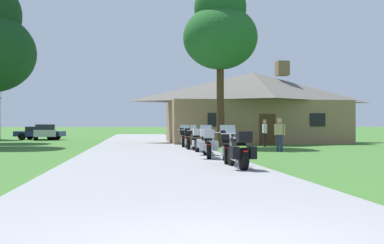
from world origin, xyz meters
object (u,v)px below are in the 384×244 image
(motorcycle_blue_fourth_in_row, at_px, (205,142))
(parked_navy_sedan_far_left, at_px, (40,133))
(bystander_tan_shirt_beside_signpost, at_px, (280,133))
(motorcycle_black_second_in_row, at_px, (226,146))
(motorcycle_silver_farthest_in_row, at_px, (183,137))
(motorcycle_blue_third_in_row, at_px, (209,144))
(tree_by_lodge_front, at_px, (220,29))
(motorcycle_black_nearest_to_camera, at_px, (239,150))
(motorcycle_green_sixth_in_row, at_px, (188,139))
(parked_silver_suv_far_left, at_px, (46,131))
(motorcycle_black_fifth_in_row, at_px, (196,140))
(bystander_white_shirt_near_lodge, at_px, (265,131))

(motorcycle_blue_fourth_in_row, relative_size, parked_navy_sedan_far_left, 0.47)
(motorcycle_blue_fourth_in_row, distance_m, bystander_tan_shirt_beside_signpost, 4.86)
(motorcycle_black_second_in_row, xyz_separation_m, motorcycle_silver_farthest_in_row, (-0.26, 11.23, 0.00))
(motorcycle_blue_third_in_row, bearing_deg, tree_by_lodge_front, 83.78)
(bystander_tan_shirt_beside_signpost, relative_size, parked_navy_sedan_far_left, 0.38)
(motorcycle_black_nearest_to_camera, height_order, motorcycle_green_sixth_in_row, same)
(motorcycle_black_nearest_to_camera, height_order, parked_silver_suv_far_left, parked_silver_suv_far_left)
(motorcycle_black_nearest_to_camera, bearing_deg, motorcycle_black_fifth_in_row, 88.46)
(motorcycle_green_sixth_in_row, relative_size, parked_navy_sedan_far_left, 0.47)
(motorcycle_blue_third_in_row, relative_size, motorcycle_black_fifth_in_row, 1.00)
(motorcycle_green_sixth_in_row, bearing_deg, motorcycle_blue_third_in_row, -87.07)
(motorcycle_blue_third_in_row, xyz_separation_m, parked_navy_sedan_far_left, (-11.42, 24.58, 0.03))
(motorcycle_silver_farthest_in_row, distance_m, bystander_tan_shirt_beside_signpost, 6.37)
(motorcycle_green_sixth_in_row, distance_m, tree_by_lodge_front, 7.34)
(motorcycle_blue_third_in_row, bearing_deg, motorcycle_blue_fourth_in_row, 92.57)
(motorcycle_black_fifth_in_row, distance_m, motorcycle_green_sixth_in_row, 2.27)
(tree_by_lodge_front, relative_size, parked_navy_sedan_far_left, 2.27)
(bystander_tan_shirt_beside_signpost, relative_size, tree_by_lodge_front, 0.17)
(motorcycle_black_fifth_in_row, distance_m, bystander_white_shirt_near_lodge, 7.10)
(motorcycle_black_second_in_row, xyz_separation_m, motorcycle_blue_fourth_in_row, (-0.06, 4.28, -0.01))
(bystander_white_shirt_near_lodge, bearing_deg, motorcycle_black_fifth_in_row, -41.40)
(motorcycle_black_nearest_to_camera, bearing_deg, bystander_white_shirt_near_lodge, 68.12)
(motorcycle_blue_fourth_in_row, bearing_deg, bystander_tan_shirt_beside_signpost, 35.59)
(motorcycle_black_nearest_to_camera, xyz_separation_m, motorcycle_blue_fourth_in_row, (-0.02, 6.41, 0.00))
(tree_by_lodge_front, height_order, parked_navy_sedan_far_left, tree_by_lodge_front)
(motorcycle_black_nearest_to_camera, height_order, motorcycle_blue_third_in_row, same)
(parked_silver_suv_far_left, bearing_deg, parked_navy_sedan_far_left, 175.93)
(motorcycle_black_fifth_in_row, distance_m, parked_silver_suv_far_left, 22.95)
(motorcycle_black_nearest_to_camera, distance_m, motorcycle_blue_fourth_in_row, 6.41)
(motorcycle_green_sixth_in_row, height_order, motorcycle_silver_farthest_in_row, same)
(tree_by_lodge_front, bearing_deg, parked_navy_sedan_far_left, 131.72)
(motorcycle_blue_third_in_row, distance_m, motorcycle_blue_fourth_in_row, 2.18)
(motorcycle_silver_farthest_in_row, bearing_deg, motorcycle_black_nearest_to_camera, -84.38)
(parked_silver_suv_far_left, bearing_deg, motorcycle_black_second_in_row, -76.26)
(bystander_white_shirt_near_lodge, height_order, parked_silver_suv_far_left, bystander_white_shirt_near_lodge)
(tree_by_lodge_front, distance_m, parked_silver_suv_far_left, 21.25)
(motorcycle_silver_farthest_in_row, height_order, parked_navy_sedan_far_left, motorcycle_silver_farthest_in_row)
(bystander_tan_shirt_beside_signpost, relative_size, parked_silver_suv_far_left, 0.35)
(bystander_tan_shirt_beside_signpost, bearing_deg, motorcycle_silver_farthest_in_row, 166.49)
(motorcycle_blue_third_in_row, bearing_deg, motorcycle_black_second_in_row, -75.59)
(motorcycle_black_fifth_in_row, relative_size, parked_navy_sedan_far_left, 0.47)
(motorcycle_black_nearest_to_camera, distance_m, motorcycle_blue_third_in_row, 4.24)
(motorcycle_green_sixth_in_row, xyz_separation_m, tree_by_lodge_front, (2.28, 2.45, 6.53))
(motorcycle_blue_third_in_row, height_order, motorcycle_blue_fourth_in_row, same)
(motorcycle_black_second_in_row, bearing_deg, tree_by_lodge_front, 88.45)
(motorcycle_black_nearest_to_camera, relative_size, bystander_white_shirt_near_lodge, 1.24)
(bystander_white_shirt_near_lodge, distance_m, bystander_tan_shirt_beside_signpost, 5.01)
(bystander_white_shirt_near_lodge, bearing_deg, bystander_tan_shirt_beside_signpost, -4.51)
(motorcycle_blue_third_in_row, bearing_deg, bystander_white_shirt_near_lodge, 69.27)
(motorcycle_green_sixth_in_row, distance_m, bystander_tan_shirt_beside_signpost, 4.97)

